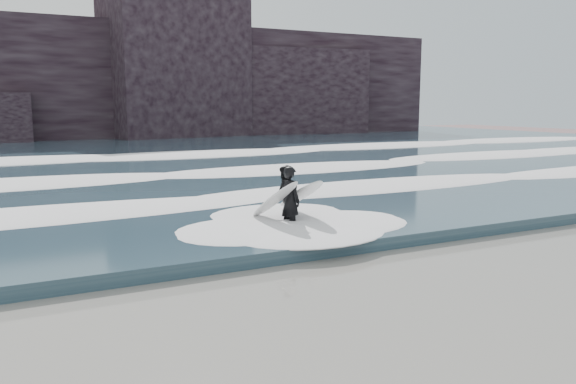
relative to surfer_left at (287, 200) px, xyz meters
name	(u,v)px	position (x,y,z in m)	size (l,w,h in m)	color
ground	(374,316)	(-1.24, -5.45, -0.83)	(120.00, 120.00, 0.00)	#895B5A
sea	(96,154)	(-1.24, 23.55, -0.68)	(90.00, 52.00, 0.30)	#29414E
headland	(65,82)	(-1.24, 40.55, 4.17)	(70.00, 9.00, 10.00)	black
foam_near	(194,200)	(-1.24, 3.55, -0.43)	(60.00, 3.20, 0.20)	white
foam_mid	(142,173)	(-1.24, 10.55, -0.41)	(60.00, 4.00, 0.24)	white
foam_far	(107,154)	(-1.24, 19.55, -0.38)	(60.00, 4.80, 0.30)	white
surfer_left	(287,200)	(0.00, 0.00, 0.00)	(1.11, 1.76, 1.65)	black
surfer_right	(288,197)	(0.21, 0.35, 0.00)	(1.12, 2.11, 1.64)	black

